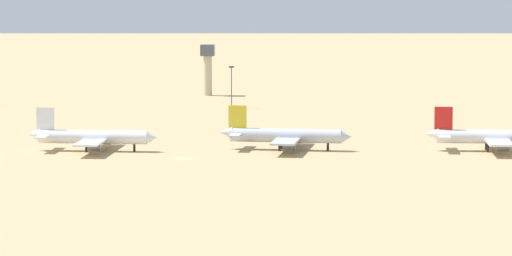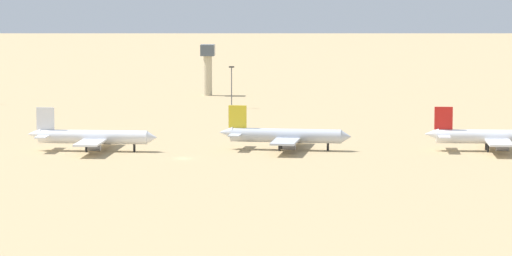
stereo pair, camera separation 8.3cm
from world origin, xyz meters
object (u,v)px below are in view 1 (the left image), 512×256
object	(u,v)px
parked_jet_white_2	(92,137)
parked_jet_red_4	(491,137)
parked_jet_yellow_3	(284,136)
light_pole_west	(231,84)
control_tower	(208,65)

from	to	relation	value
parked_jet_white_2	parked_jet_red_4	xyz separation A→B (m)	(104.54, 5.75, 0.06)
parked_jet_yellow_3	parked_jet_red_4	xyz separation A→B (m)	(54.17, 0.77, -0.01)
parked_jet_yellow_3	light_pole_west	size ratio (longest dim) A/B	2.47
parked_jet_white_2	light_pole_west	xyz separation A→B (m)	(28.49, 113.02, 4.61)
parked_jet_yellow_3	control_tower	distance (m)	157.74
control_tower	light_pole_west	bearing A→B (deg)	-74.97
parked_jet_red_4	control_tower	xyz separation A→B (m)	(-88.34, 153.03, 7.72)
parked_jet_yellow_3	control_tower	world-z (taller)	control_tower
parked_jet_yellow_3	parked_jet_white_2	bearing A→B (deg)	-168.80
parked_jet_white_2	control_tower	bearing A→B (deg)	86.34
parked_jet_white_2	parked_jet_yellow_3	xyz separation A→B (m)	(50.36, 4.99, 0.08)
light_pole_west	parked_jet_red_4	bearing A→B (deg)	-54.66
parked_jet_white_2	parked_jet_yellow_3	world-z (taller)	parked_jet_yellow_3
parked_jet_white_2	light_pole_west	size ratio (longest dim) A/B	2.41
parked_jet_red_4	light_pole_west	world-z (taller)	light_pole_west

